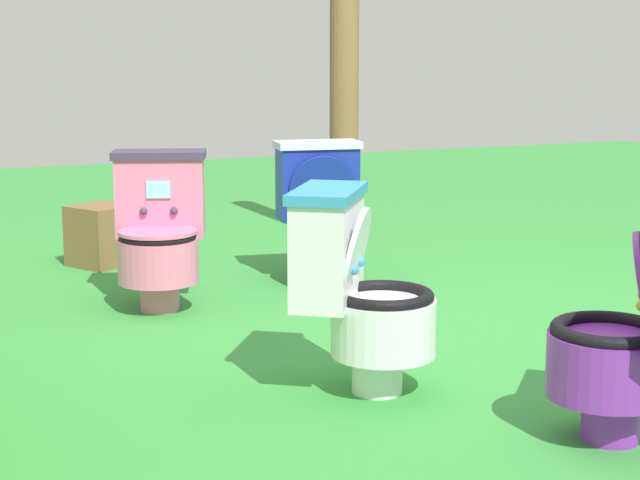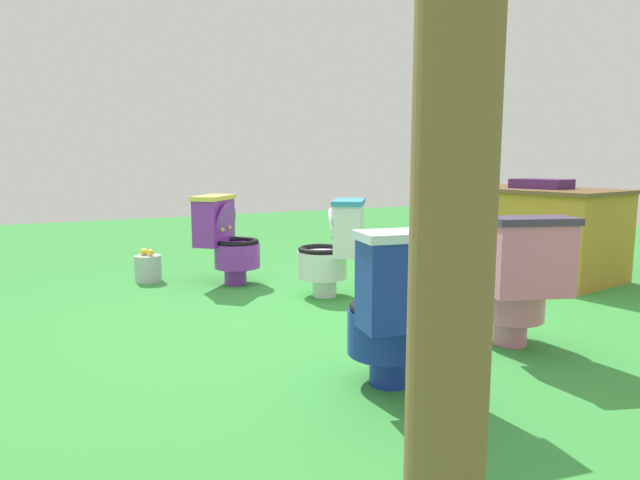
% 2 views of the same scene
% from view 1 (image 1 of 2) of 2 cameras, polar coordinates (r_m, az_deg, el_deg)
% --- Properties ---
extents(ground, '(14.00, 14.00, 0.00)m').
position_cam_1_polar(ground, '(4.46, 4.93, -5.16)').
color(ground, green).
extents(toilet_white, '(0.61, 0.63, 0.73)m').
position_cam_1_polar(toilet_white, '(3.64, 2.07, -2.69)').
color(toilet_white, white).
rests_on(toilet_white, ground).
extents(toilet_pink, '(0.60, 0.54, 0.73)m').
position_cam_1_polar(toilet_pink, '(4.88, -8.83, 0.58)').
color(toilet_pink, pink).
rests_on(toilet_pink, ground).
extents(toilet_blue, '(0.55, 0.48, 0.73)m').
position_cam_1_polar(toilet_blue, '(5.33, 0.13, 1.58)').
color(toilet_blue, '#192D9E').
rests_on(toilet_blue, ground).
extents(wooden_post, '(0.18, 0.18, 2.16)m').
position_cam_1_polar(wooden_post, '(6.46, 1.34, 9.45)').
color(wooden_post, brown).
rests_on(wooden_post, ground).
extents(small_crate, '(0.40, 0.40, 0.34)m').
position_cam_1_polar(small_crate, '(5.91, -11.94, 0.24)').
color(small_crate, brown).
rests_on(small_crate, ground).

